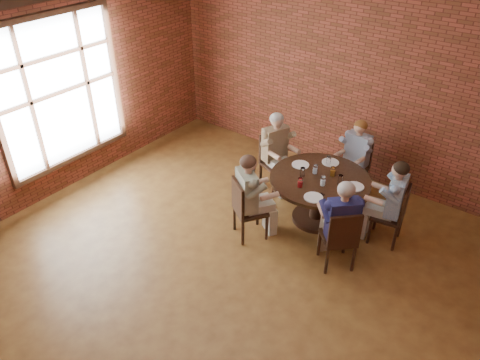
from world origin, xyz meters
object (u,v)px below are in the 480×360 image
Objects in this scene: diner_c at (277,152)px; smartphone at (320,196)px; chair_a at (394,213)px; chair_c at (273,158)px; chair_d at (245,207)px; chair_e at (341,238)px; diner_e at (340,224)px; dining_table at (319,191)px; diner_a at (390,203)px; chair_b at (356,164)px; diner_d at (251,197)px; diner_b at (355,158)px.

diner_c is 10.30× the size of smartphone.
chair_c is (-2.16, 0.24, 0.01)m from chair_a.
chair_d is at bearing -65.74° from chair_a.
diner_c is at bearing -77.57° from chair_e.
diner_e is at bearing -101.69° from diner_c.
diner_a is at bearing 8.97° from dining_table.
diner_a reaches higher than chair_d.
chair_a is at bearing -113.03° from chair_d.
chair_a is 2.06m from chair_d.
dining_table is 1.11× the size of diner_e.
diner_c is 1.40m from chair_d.
diner_c is at bearing -77.05° from diner_e.
dining_table is 1.56× the size of chair_c.
chair_b is at bearing 102.64° from smartphone.
dining_table is at bearing -90.00° from diner_c.
diner_e is at bearing -67.45° from chair_b.
chair_c is 0.70× the size of diner_c.
diner_a is at bearing -113.02° from diner_d.
chair_e is (0.65, -1.84, 0.01)m from chair_b.
chair_e is 0.17m from diner_e.
diner_d reaches higher than chair_a.
chair_b is at bearing -75.02° from diner_d.
dining_table is at bearing -90.00° from diner_b.
diner_b reaches higher than chair_b.
chair_a reaches higher than smartphone.
smartphone is (0.22, -0.41, 0.23)m from dining_table.
diner_e is at bearing -24.70° from smartphone.
dining_table is at bearing -90.00° from chair_b.
diner_a is 0.99× the size of diner_e.
diner_a reaches higher than chair_b.
diner_a is 10.11× the size of smartphone.
chair_a is 0.99× the size of chair_e.
diner_d is 0.95m from smartphone.
chair_b is at bearing -141.49° from chair_a.
diner_d is (-0.59, -0.89, 0.13)m from dining_table.
chair_b is at bearing 85.85° from dining_table.
smartphone is (-0.45, 0.28, 0.10)m from diner_e.
diner_a is 1.91m from diner_d.
dining_table is 1.12× the size of diner_a.
smartphone is at bearing -79.94° from diner_b.
chair_a is at bearing 8.97° from dining_table.
chair_e reaches higher than smartphone.
diner_e reaches higher than diner_a.
chair_d reaches higher than chair_e.
diner_c reaches higher than chair_b.
chair_b is at bearing -35.46° from diner_c.
chair_a reaches higher than chair_b.
chair_b is 1.95m from chair_e.
chair_c is at bearing 90.00° from diner_c.
chair_e is at bearing -66.39° from chair_b.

